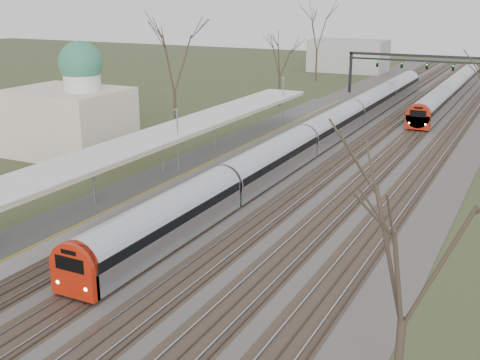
# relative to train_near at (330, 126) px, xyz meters

# --- Properties ---
(track_bed) EXTENTS (24.00, 160.00, 0.22)m
(track_bed) POSITION_rel_train_near_xyz_m (2.76, 1.10, -1.42)
(track_bed) COLOR #474442
(track_bed) RESTS_ON ground
(platform) EXTENTS (3.50, 69.00, 1.00)m
(platform) POSITION_rel_train_near_xyz_m (-6.55, -16.40, -0.98)
(platform) COLOR #9E9B93
(platform) RESTS_ON ground
(canopy) EXTENTS (4.10, 50.00, 3.11)m
(canopy) POSITION_rel_train_near_xyz_m (-6.55, -20.91, 2.45)
(canopy) COLOR slate
(canopy) RESTS_ON platform
(dome_building) EXTENTS (10.00, 8.00, 10.30)m
(dome_building) POSITION_rel_train_near_xyz_m (-19.21, -15.90, 2.24)
(dome_building) COLOR beige
(dome_building) RESTS_ON ground
(signal_gantry) EXTENTS (21.00, 0.59, 6.08)m
(signal_gantry) POSITION_rel_train_near_xyz_m (2.79, 31.09, 3.43)
(signal_gantry) COLOR black
(signal_gantry) RESTS_ON ground
(tree_west_far) EXTENTS (5.50, 5.50, 11.33)m
(tree_west_far) POSITION_rel_train_near_xyz_m (-14.50, -5.90, 6.54)
(tree_west_far) COLOR #2D231C
(tree_west_far) RESTS_ON ground
(tree_east_near) EXTENTS (4.50, 4.50, 9.27)m
(tree_east_near) POSITION_rel_train_near_xyz_m (15.50, -38.90, 5.08)
(tree_east_near) COLOR #2D231C
(tree_east_near) RESTS_ON ground
(train_near) EXTENTS (2.62, 75.21, 3.05)m
(train_near) POSITION_rel_train_near_xyz_m (0.00, 0.00, 0.00)
(train_near) COLOR #B3B6BE
(train_near) RESTS_ON ground
(train_far) EXTENTS (2.62, 45.21, 3.05)m
(train_far) POSITION_rel_train_near_xyz_m (7.00, 30.30, 0.00)
(train_far) COLOR #B3B6BE
(train_far) RESTS_ON ground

